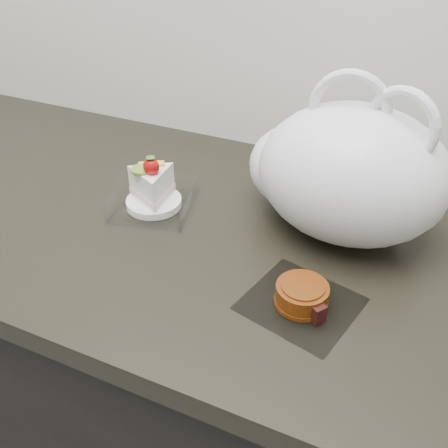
# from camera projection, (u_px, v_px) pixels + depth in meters

# --- Properties ---
(counter) EXTENTS (2.04, 0.64, 0.90)m
(counter) POSITION_uv_depth(u_px,v_px,m) (177.00, 373.00, 1.14)
(counter) COLOR black
(counter) RESTS_ON ground
(cake_tray) EXTENTS (0.16, 0.16, 0.10)m
(cake_tray) POSITION_uv_depth(u_px,v_px,m) (153.00, 194.00, 0.87)
(cake_tray) COLOR white
(cake_tray) RESTS_ON counter
(mooncake_wrap) EXTENTS (0.17, 0.17, 0.03)m
(mooncake_wrap) POSITION_uv_depth(u_px,v_px,m) (302.00, 297.00, 0.68)
(mooncake_wrap) COLOR white
(mooncake_wrap) RESTS_ON counter
(plastic_bag) EXTENTS (0.35, 0.27, 0.27)m
(plastic_bag) POSITION_uv_depth(u_px,v_px,m) (341.00, 172.00, 0.78)
(plastic_bag) COLOR white
(plastic_bag) RESTS_ON counter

